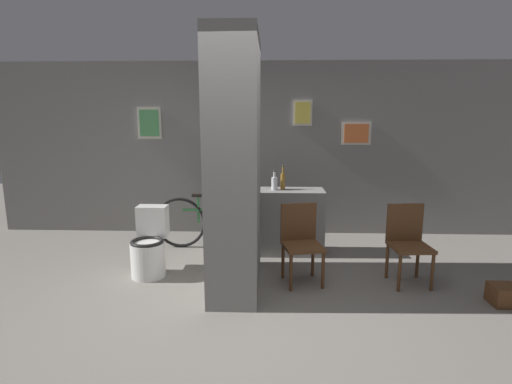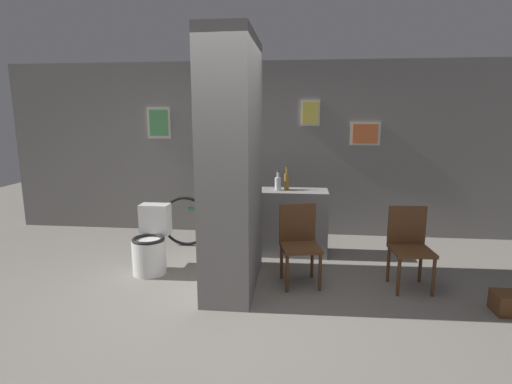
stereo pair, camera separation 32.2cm
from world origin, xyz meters
The scene contains 11 objects.
ground_plane centered at (0.00, 0.00, 0.00)m, with size 14.00×14.00×0.00m, color slate.
wall_back centered at (0.00, 2.63, 1.30)m, with size 8.00×0.09×2.60m.
pillar_center centered at (-0.14, 0.65, 1.30)m, with size 0.52×1.30×2.60m.
counter_shelf centered at (0.21, 1.69, 0.43)m, with size 1.44×0.44×0.86m.
toilet centered at (-1.17, 0.89, 0.32)m, with size 0.39×0.55×0.77m.
chair_near_pillar centered at (0.57, 0.76, 0.48)m, with size 0.48×0.48×0.86m.
chair_by_doorway centered at (1.73, 0.78, 0.48)m, with size 0.44×0.44×0.86m.
bicycle centered at (-0.50, 1.84, 0.37)m, with size 1.74×0.42×0.76m.
bottle_tall centered at (0.39, 1.72, 0.98)m, with size 0.06×0.06×0.32m.
bottle_short centered at (0.28, 1.67, 0.95)m, with size 0.08×0.08×0.26m.
floor_crate centered at (2.51, 0.26, 0.10)m, with size 0.24×0.24×0.20m.
Camera 2 is at (0.54, -3.43, 1.83)m, focal length 28.00 mm.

